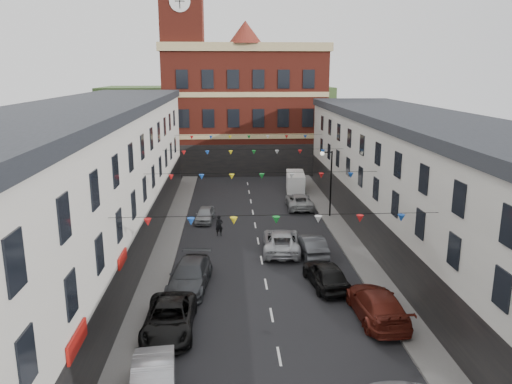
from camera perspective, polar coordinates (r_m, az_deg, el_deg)
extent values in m
plane|color=black|center=(31.24, 1.14, -10.48)|extent=(160.00, 160.00, 0.00)
cube|color=#605E5B|center=(33.30, -11.20, -9.04)|extent=(1.80, 64.00, 0.15)
cube|color=#605E5B|center=(34.21, 12.61, -8.48)|extent=(1.80, 64.00, 0.15)
cube|color=silver|center=(31.90, -20.61, -1.35)|extent=(8.00, 56.00, 10.00)
cube|color=black|center=(31.02, -21.45, 8.24)|extent=(8.40, 56.00, 0.70)
cube|color=black|center=(31.95, -13.09, -7.19)|extent=(0.12, 56.00, 3.20)
cube|color=beige|center=(33.63, 21.53, -1.56)|extent=(8.00, 56.00, 9.00)
cube|color=black|center=(32.77, 22.28, 6.65)|extent=(8.40, 56.00, 0.70)
cube|color=black|center=(33.02, 14.65, -6.59)|extent=(0.12, 56.00, 3.20)
cube|color=maroon|center=(66.66, -1.35, 9.16)|extent=(20.00, 12.00, 15.00)
cube|color=tan|center=(66.50, -1.39, 16.05)|extent=(20.60, 12.60, 1.00)
cone|color=maroon|center=(61.60, -1.23, 17.82)|extent=(4.00, 4.00, 2.60)
cube|color=maroon|center=(63.63, -8.22, 12.87)|extent=(5.00, 5.00, 24.00)
cylinder|color=white|center=(61.56, -8.71, 20.76)|extent=(2.40, 0.12, 2.40)
cube|color=#305125|center=(90.76, -4.42, 8.76)|extent=(40.00, 14.00, 10.00)
cylinder|color=black|center=(44.45, 8.55, 0.83)|extent=(0.14, 0.14, 6.00)
cylinder|color=black|center=(43.82, 8.17, 4.52)|extent=(0.90, 0.10, 0.10)
sphere|color=beige|center=(43.75, 7.58, 4.39)|extent=(0.36, 0.36, 0.36)
imported|color=black|center=(26.09, -9.87, -14.05)|extent=(2.49, 5.36, 1.49)
imported|color=#3B3D42|center=(30.72, -7.56, -9.42)|extent=(2.81, 5.70, 1.59)
imported|color=#919599|center=(43.60, -5.83, -2.56)|extent=(1.86, 3.87, 1.27)
imported|color=#5B1B12|center=(27.69, 13.63, -12.36)|extent=(2.51, 5.73, 1.64)
imported|color=black|center=(30.90, 7.99, -9.29)|extent=(2.51, 4.92, 1.60)
imported|color=#43454A|center=(35.80, 6.35, -6.06)|extent=(1.86, 4.61, 1.49)
imported|color=#9FA2A3|center=(47.68, 4.94, -1.03)|extent=(2.46, 5.13, 1.41)
imported|color=#B5B7BC|center=(36.35, 2.92, -5.61)|extent=(3.06, 5.84, 1.57)
cube|color=white|center=(53.76, 4.52, 1.06)|extent=(2.27, 4.93, 2.12)
imported|color=black|center=(39.74, -4.22, -3.85)|extent=(0.67, 0.50, 1.66)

